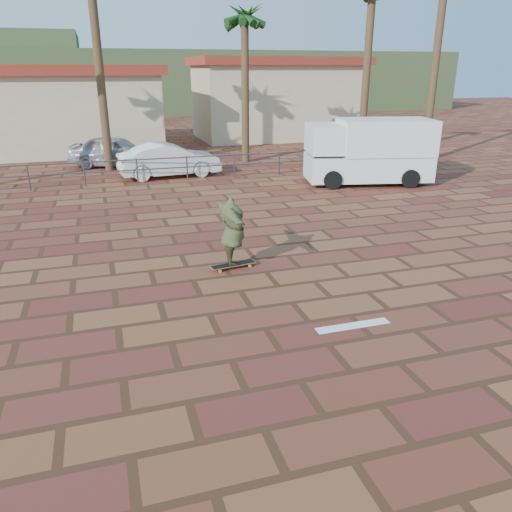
{
  "coord_description": "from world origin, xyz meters",
  "views": [
    {
      "loc": [
        -3.3,
        -8.26,
        4.33
      ],
      "look_at": [
        -0.54,
        0.68,
        0.8
      ],
      "focal_mm": 35.0,
      "sensor_mm": 36.0,
      "label": 1
    }
  ],
  "objects_px": {
    "longboard": "(233,265)",
    "car_silver": "(116,151)",
    "car_white": "(169,160)",
    "campervan": "(370,150)",
    "skateboarder": "(233,231)"
  },
  "relations": [
    {
      "from": "longboard",
      "to": "car_silver",
      "type": "height_order",
      "value": "car_silver"
    },
    {
      "from": "longboard",
      "to": "car_white",
      "type": "bearing_deg",
      "value": 80.81
    },
    {
      "from": "longboard",
      "to": "campervan",
      "type": "distance_m",
      "value": 10.49
    },
    {
      "from": "longboard",
      "to": "skateboarder",
      "type": "distance_m",
      "value": 0.81
    },
    {
      "from": "campervan",
      "to": "skateboarder",
      "type": "bearing_deg",
      "value": -123.4
    },
    {
      "from": "campervan",
      "to": "car_silver",
      "type": "distance_m",
      "value": 11.58
    },
    {
      "from": "skateboarder",
      "to": "campervan",
      "type": "relative_size",
      "value": 0.38
    },
    {
      "from": "longboard",
      "to": "car_silver",
      "type": "bearing_deg",
      "value": 89.39
    },
    {
      "from": "car_white",
      "to": "longboard",
      "type": "bearing_deg",
      "value": 174.57
    },
    {
      "from": "skateboarder",
      "to": "campervan",
      "type": "xyz_separation_m",
      "value": [
        7.47,
        7.26,
        0.41
      ]
    },
    {
      "from": "skateboarder",
      "to": "car_white",
      "type": "bearing_deg",
      "value": -0.3
    },
    {
      "from": "campervan",
      "to": "car_white",
      "type": "bearing_deg",
      "value": 166.12
    },
    {
      "from": "longboard",
      "to": "campervan",
      "type": "bearing_deg",
      "value": 35.43
    },
    {
      "from": "longboard",
      "to": "skateboarder",
      "type": "relative_size",
      "value": 0.57
    },
    {
      "from": "car_silver",
      "to": "campervan",
      "type": "bearing_deg",
      "value": -102.74
    }
  ]
}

